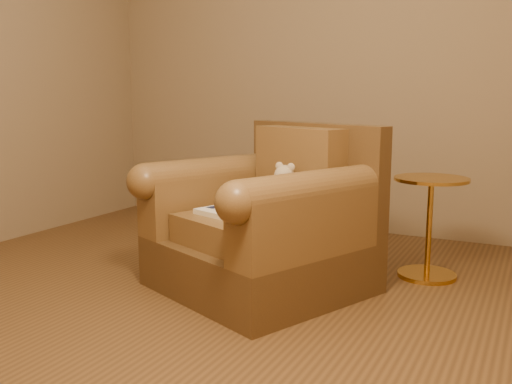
% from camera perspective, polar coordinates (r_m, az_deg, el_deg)
% --- Properties ---
extents(floor, '(4.00, 4.00, 0.00)m').
position_cam_1_polar(floor, '(3.01, -5.89, -11.23)').
color(floor, brown).
rests_on(floor, ground).
extents(armchair, '(1.31, 1.28, 0.91)m').
position_cam_1_polar(armchair, '(3.18, 1.03, -3.41)').
color(armchair, '#51371B').
rests_on(armchair, floor).
extents(teddy_bear, '(0.20, 0.23, 0.27)m').
position_cam_1_polar(teddy_bear, '(3.17, 2.59, -0.02)').
color(teddy_bear, tan).
rests_on(teddy_bear, armchair).
extents(guidebook, '(0.42, 0.33, 0.03)m').
position_cam_1_polar(guidebook, '(3.04, -2.60, -2.13)').
color(guidebook, beige).
rests_on(guidebook, armchair).
extents(side_table, '(0.43, 0.43, 0.60)m').
position_cam_1_polar(side_table, '(3.50, 16.94, -3.09)').
color(side_table, gold).
rests_on(side_table, floor).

